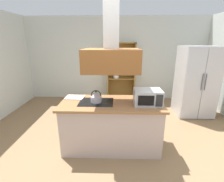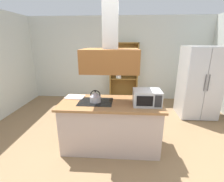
{
  "view_description": "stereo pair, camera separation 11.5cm",
  "coord_description": "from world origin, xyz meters",
  "px_view_note": "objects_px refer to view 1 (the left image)",
  "views": [
    {
      "loc": [
        0.03,
        -2.55,
        1.94
      ],
      "look_at": [
        -0.06,
        0.49,
        1.0
      ],
      "focal_mm": 26.07,
      "sensor_mm": 36.0,
      "label": 1
    },
    {
      "loc": [
        0.14,
        -2.55,
        1.94
      ],
      "look_at": [
        -0.06,
        0.49,
        1.0
      ],
      "focal_mm": 26.07,
      "sensor_mm": 36.0,
      "label": 2
    }
  ],
  "objects_px": {
    "kettle": "(96,97)",
    "cutting_board": "(75,97)",
    "microwave": "(148,97)",
    "dish_cabinet": "(121,75)",
    "refrigerator": "(196,82)"
  },
  "relations": [
    {
      "from": "kettle",
      "to": "cutting_board",
      "type": "height_order",
      "value": "kettle"
    },
    {
      "from": "cutting_board",
      "to": "microwave",
      "type": "relative_size",
      "value": 0.74
    },
    {
      "from": "dish_cabinet",
      "to": "kettle",
      "type": "xyz_separation_m",
      "value": [
        -0.5,
        -2.64,
        0.14
      ]
    },
    {
      "from": "cutting_board",
      "to": "microwave",
      "type": "xyz_separation_m",
      "value": [
        1.32,
        -0.29,
        0.12
      ]
    },
    {
      "from": "kettle",
      "to": "microwave",
      "type": "height_order",
      "value": "microwave"
    },
    {
      "from": "refrigerator",
      "to": "dish_cabinet",
      "type": "height_order",
      "value": "dish_cabinet"
    },
    {
      "from": "refrigerator",
      "to": "cutting_board",
      "type": "height_order",
      "value": "refrigerator"
    },
    {
      "from": "kettle",
      "to": "cutting_board",
      "type": "bearing_deg",
      "value": 154.22
    },
    {
      "from": "dish_cabinet",
      "to": "cutting_board",
      "type": "xyz_separation_m",
      "value": [
        -0.94,
        -2.43,
        0.06
      ]
    },
    {
      "from": "refrigerator",
      "to": "microwave",
      "type": "bearing_deg",
      "value": -134.2
    },
    {
      "from": "refrigerator",
      "to": "cutting_board",
      "type": "distance_m",
      "value": 3.17
    },
    {
      "from": "refrigerator",
      "to": "cutting_board",
      "type": "relative_size",
      "value": 5.36
    },
    {
      "from": "refrigerator",
      "to": "kettle",
      "type": "xyz_separation_m",
      "value": [
        -2.45,
        -1.52,
        0.08
      ]
    },
    {
      "from": "cutting_board",
      "to": "microwave",
      "type": "height_order",
      "value": "microwave"
    },
    {
      "from": "microwave",
      "to": "dish_cabinet",
      "type": "bearing_deg",
      "value": 98.02
    }
  ]
}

